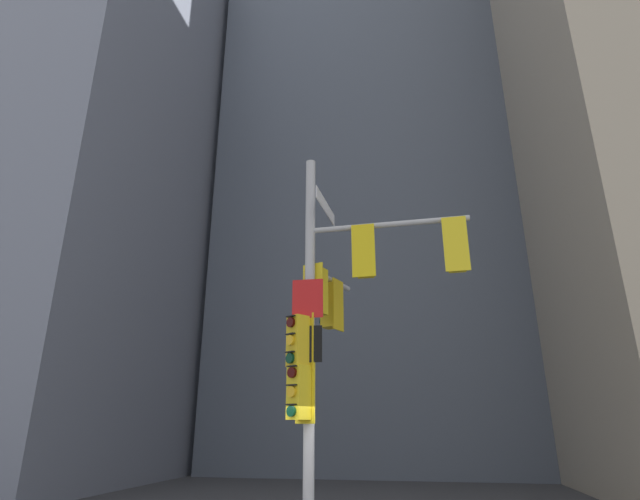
{
  "coord_description": "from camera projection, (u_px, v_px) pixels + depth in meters",
  "views": [
    {
      "loc": [
        2.11,
        -9.87,
        2.14
      ],
      "look_at": [
        0.18,
        0.17,
        5.77
      ],
      "focal_mm": 27.96,
      "sensor_mm": 36.0,
      "label": 1
    }
  ],
  "objects": [
    {
      "name": "signal_pole_assembly",
      "position": [
        335.0,
        311.0,
        10.22
      ],
      "size": [
        3.77,
        2.6,
        7.87
      ],
      "color": "#B2B2B5",
      "rests_on": "ground"
    },
    {
      "name": "building_tower_left",
      "position": [
        61.0,
        155.0,
        24.88
      ],
      "size": [
        12.37,
        12.37,
        29.88
      ],
      "primitive_type": "cube",
      "color": "slate",
      "rests_on": "ground"
    },
    {
      "name": "building_mid_block",
      "position": [
        365.0,
        72.0,
        37.4
      ],
      "size": [
        15.7,
        15.7,
        54.63
      ],
      "primitive_type": "cube",
      "color": "#4C5460",
      "rests_on": "ground"
    }
  ]
}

